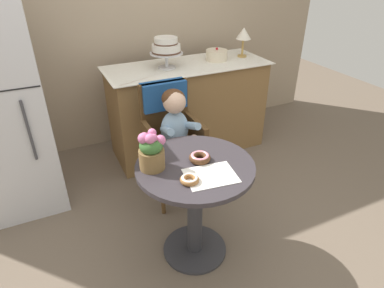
{
  "coord_description": "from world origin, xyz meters",
  "views": [
    {
      "loc": [
        -0.72,
        -1.48,
        1.82
      ],
      "look_at": [
        0.05,
        0.15,
        0.77
      ],
      "focal_mm": 30.98,
      "sensor_mm": 36.0,
      "label": 1
    }
  ],
  "objects_px": {
    "donut_mid": "(190,179)",
    "tiered_cake_stand": "(166,47)",
    "table_lamp": "(244,35)",
    "round_layer_cake": "(217,55)",
    "seated_child": "(176,127)",
    "donut_front": "(200,157)",
    "flower_vase": "(151,151)",
    "cafe_table": "(195,192)",
    "wicker_chair": "(169,123)"
  },
  "relations": [
    {
      "from": "flower_vase",
      "to": "round_layer_cake",
      "type": "relative_size",
      "value": 1.14
    },
    {
      "from": "donut_mid",
      "to": "table_lamp",
      "type": "bearing_deg",
      "value": 49.2
    },
    {
      "from": "cafe_table",
      "to": "seated_child",
      "type": "xyz_separation_m",
      "value": [
        0.12,
        0.57,
        0.17
      ]
    },
    {
      "from": "seated_child",
      "to": "table_lamp",
      "type": "xyz_separation_m",
      "value": [
        1.04,
        0.75,
        0.44
      ]
    },
    {
      "from": "donut_mid",
      "to": "round_layer_cake",
      "type": "height_order",
      "value": "round_layer_cake"
    },
    {
      "from": "tiered_cake_stand",
      "to": "table_lamp",
      "type": "xyz_separation_m",
      "value": [
        0.82,
        0.02,
        0.03
      ]
    },
    {
      "from": "cafe_table",
      "to": "donut_mid",
      "type": "distance_m",
      "value": 0.29
    },
    {
      "from": "cafe_table",
      "to": "flower_vase",
      "type": "relative_size",
      "value": 3.04
    },
    {
      "from": "wicker_chair",
      "to": "donut_front",
      "type": "xyz_separation_m",
      "value": [
        -0.08,
        -0.7,
        0.1
      ]
    },
    {
      "from": "round_layer_cake",
      "to": "cafe_table",
      "type": "bearing_deg",
      "value": -123.28
    },
    {
      "from": "table_lamp",
      "to": "tiered_cake_stand",
      "type": "bearing_deg",
      "value": -178.46
    },
    {
      "from": "cafe_table",
      "to": "table_lamp",
      "type": "relative_size",
      "value": 2.53
    },
    {
      "from": "donut_front",
      "to": "round_layer_cake",
      "type": "bearing_deg",
      "value": 57.56
    },
    {
      "from": "wicker_chair",
      "to": "round_layer_cake",
      "type": "xyz_separation_m",
      "value": [
        0.75,
        0.6,
        0.31
      ]
    },
    {
      "from": "table_lamp",
      "to": "round_layer_cake",
      "type": "bearing_deg",
      "value": 179.91
    },
    {
      "from": "flower_vase",
      "to": "table_lamp",
      "type": "xyz_separation_m",
      "value": [
        1.4,
        1.24,
        0.28
      ]
    },
    {
      "from": "tiered_cake_stand",
      "to": "round_layer_cake",
      "type": "relative_size",
      "value": 1.45
    },
    {
      "from": "wicker_chair",
      "to": "table_lamp",
      "type": "height_order",
      "value": "table_lamp"
    },
    {
      "from": "tiered_cake_stand",
      "to": "flower_vase",
      "type": "bearing_deg",
      "value": -115.39
    },
    {
      "from": "cafe_table",
      "to": "table_lamp",
      "type": "xyz_separation_m",
      "value": [
        1.16,
        1.32,
        0.61
      ]
    },
    {
      "from": "donut_mid",
      "to": "table_lamp",
      "type": "relative_size",
      "value": 0.38
    },
    {
      "from": "seated_child",
      "to": "tiered_cake_stand",
      "type": "distance_m",
      "value": 0.86
    },
    {
      "from": "table_lamp",
      "to": "cafe_table",
      "type": "bearing_deg",
      "value": -131.31
    },
    {
      "from": "cafe_table",
      "to": "seated_child",
      "type": "height_order",
      "value": "seated_child"
    },
    {
      "from": "flower_vase",
      "to": "donut_mid",
      "type": "bearing_deg",
      "value": -58.36
    },
    {
      "from": "wicker_chair",
      "to": "table_lamp",
      "type": "xyz_separation_m",
      "value": [
        1.04,
        0.6,
        0.48
      ]
    },
    {
      "from": "donut_mid",
      "to": "tiered_cake_stand",
      "type": "relative_size",
      "value": 0.36
    },
    {
      "from": "cafe_table",
      "to": "flower_vase",
      "type": "bearing_deg",
      "value": 161.94
    },
    {
      "from": "tiered_cake_stand",
      "to": "seated_child",
      "type": "bearing_deg",
      "value": -106.74
    },
    {
      "from": "donut_mid",
      "to": "tiered_cake_stand",
      "type": "bearing_deg",
      "value": 72.95
    },
    {
      "from": "round_layer_cake",
      "to": "wicker_chair",
      "type": "bearing_deg",
      "value": -141.46
    },
    {
      "from": "seated_child",
      "to": "donut_front",
      "type": "bearing_deg",
      "value": -97.93
    },
    {
      "from": "cafe_table",
      "to": "table_lamp",
      "type": "bearing_deg",
      "value": 48.69
    },
    {
      "from": "donut_mid",
      "to": "wicker_chair",
      "type": "bearing_deg",
      "value": 75.61
    },
    {
      "from": "donut_mid",
      "to": "donut_front",
      "type": "bearing_deg",
      "value": 48.93
    },
    {
      "from": "seated_child",
      "to": "donut_mid",
      "type": "distance_m",
      "value": 0.75
    },
    {
      "from": "donut_front",
      "to": "donut_mid",
      "type": "height_order",
      "value": "donut_front"
    },
    {
      "from": "cafe_table",
      "to": "donut_front",
      "type": "relative_size",
      "value": 5.47
    },
    {
      "from": "flower_vase",
      "to": "wicker_chair",
      "type": "bearing_deg",
      "value": 60.91
    },
    {
      "from": "flower_vase",
      "to": "round_layer_cake",
      "type": "distance_m",
      "value": 1.67
    },
    {
      "from": "cafe_table",
      "to": "round_layer_cake",
      "type": "bearing_deg",
      "value": 56.72
    },
    {
      "from": "cafe_table",
      "to": "round_layer_cake",
      "type": "xyz_separation_m",
      "value": [
        0.87,
        1.32,
        0.44
      ]
    },
    {
      "from": "table_lamp",
      "to": "donut_front",
      "type": "bearing_deg",
      "value": -130.77
    },
    {
      "from": "flower_vase",
      "to": "tiered_cake_stand",
      "type": "bearing_deg",
      "value": 64.61
    },
    {
      "from": "wicker_chair",
      "to": "seated_child",
      "type": "distance_m",
      "value": 0.16
    },
    {
      "from": "flower_vase",
      "to": "round_layer_cake",
      "type": "xyz_separation_m",
      "value": [
        1.11,
        1.24,
        0.11
      ]
    },
    {
      "from": "seated_child",
      "to": "donut_front",
      "type": "height_order",
      "value": "seated_child"
    },
    {
      "from": "donut_front",
      "to": "flower_vase",
      "type": "relative_size",
      "value": 0.55
    },
    {
      "from": "donut_mid",
      "to": "round_layer_cake",
      "type": "bearing_deg",
      "value": 56.47
    },
    {
      "from": "donut_front",
      "to": "table_lamp",
      "type": "distance_m",
      "value": 1.75
    }
  ]
}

